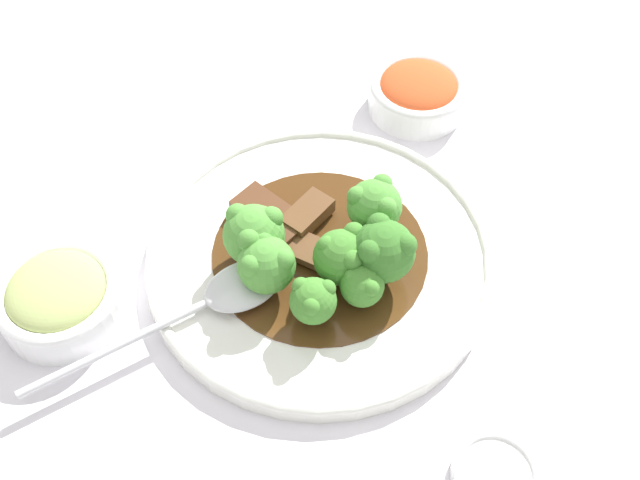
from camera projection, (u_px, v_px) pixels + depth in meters
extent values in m
plane|color=silver|center=(320.00, 262.00, 0.69)|extent=(4.00, 4.00, 0.00)
cylinder|color=white|center=(320.00, 258.00, 0.69)|extent=(0.32, 0.32, 0.01)
torus|color=white|center=(320.00, 253.00, 0.68)|extent=(0.32, 0.32, 0.01)
cylinder|color=#4C2D14|center=(320.00, 253.00, 0.68)|extent=(0.20, 0.20, 0.00)
cube|color=brown|center=(311.00, 249.00, 0.67)|extent=(0.06, 0.05, 0.01)
cube|color=#56331E|center=(270.00, 215.00, 0.69)|extent=(0.08, 0.05, 0.01)
cube|color=brown|center=(307.00, 214.00, 0.69)|extent=(0.04, 0.06, 0.02)
cylinder|color=#8EB756|center=(345.00, 270.00, 0.66)|extent=(0.02, 0.02, 0.01)
sphere|color=#427F2D|center=(346.00, 255.00, 0.64)|extent=(0.05, 0.05, 0.05)
sphere|color=#427F2D|center=(356.00, 258.00, 0.62)|extent=(0.02, 0.02, 0.02)
sphere|color=#427F2D|center=(354.00, 233.00, 0.64)|extent=(0.02, 0.02, 0.02)
sphere|color=#427F2D|center=(328.00, 246.00, 0.63)|extent=(0.02, 0.02, 0.02)
cylinder|color=#8EB756|center=(268.00, 281.00, 0.65)|extent=(0.02, 0.02, 0.01)
sphere|color=#4C8E38|center=(267.00, 265.00, 0.63)|extent=(0.05, 0.05, 0.05)
sphere|color=#4C8E38|center=(283.00, 260.00, 0.62)|extent=(0.02, 0.02, 0.02)
sphere|color=#4C8E38|center=(262.00, 241.00, 0.63)|extent=(0.02, 0.02, 0.02)
sphere|color=#4C8E38|center=(251.00, 266.00, 0.61)|extent=(0.02, 0.02, 0.02)
cylinder|color=#8EB756|center=(313.00, 314.00, 0.63)|extent=(0.01, 0.01, 0.01)
sphere|color=#427F2D|center=(313.00, 301.00, 0.61)|extent=(0.04, 0.04, 0.04)
sphere|color=#427F2D|center=(327.00, 289.00, 0.61)|extent=(0.02, 0.02, 0.02)
sphere|color=#427F2D|center=(301.00, 286.00, 0.61)|extent=(0.02, 0.02, 0.02)
sphere|color=#427F2D|center=(311.00, 307.00, 0.60)|extent=(0.02, 0.02, 0.02)
cylinder|color=#7FA84C|center=(373.00, 225.00, 0.68)|extent=(0.02, 0.02, 0.02)
sphere|color=#4C8E38|center=(374.00, 206.00, 0.66)|extent=(0.05, 0.05, 0.05)
sphere|color=#4C8E38|center=(382.00, 184.00, 0.66)|extent=(0.02, 0.02, 0.02)
sphere|color=#4C8E38|center=(358.00, 197.00, 0.65)|extent=(0.02, 0.02, 0.02)
sphere|color=#4C8E38|center=(386.00, 207.00, 0.64)|extent=(0.02, 0.02, 0.02)
cylinder|color=#7FA84C|center=(381.00, 270.00, 0.65)|extent=(0.02, 0.02, 0.02)
sphere|color=#387028|center=(384.00, 251.00, 0.63)|extent=(0.05, 0.05, 0.05)
sphere|color=#387028|center=(379.00, 225.00, 0.63)|extent=(0.02, 0.02, 0.02)
sphere|color=#387028|center=(370.00, 252.00, 0.61)|extent=(0.02, 0.02, 0.02)
sphere|color=#387028|center=(405.00, 245.00, 0.62)|extent=(0.02, 0.02, 0.02)
cylinder|color=#8EB756|center=(256.00, 252.00, 0.67)|extent=(0.02, 0.02, 0.01)
sphere|color=#4C8E38|center=(254.00, 235.00, 0.65)|extent=(0.05, 0.05, 0.05)
sphere|color=#4C8E38|center=(238.00, 215.00, 0.64)|extent=(0.02, 0.02, 0.02)
sphere|color=#4C8E38|center=(249.00, 240.00, 0.63)|extent=(0.02, 0.02, 0.02)
sphere|color=#4C8E38|center=(271.00, 218.00, 0.64)|extent=(0.02, 0.02, 0.02)
cylinder|color=#7FA84C|center=(365.00, 295.00, 0.64)|extent=(0.01, 0.01, 0.01)
sphere|color=#427F2D|center=(366.00, 283.00, 0.63)|extent=(0.04, 0.04, 0.04)
sphere|color=#427F2D|center=(352.00, 277.00, 0.62)|extent=(0.01, 0.01, 0.01)
sphere|color=#427F2D|center=(375.00, 286.00, 0.61)|extent=(0.01, 0.01, 0.01)
sphere|color=#427F2D|center=(372.00, 266.00, 0.62)|extent=(0.01, 0.01, 0.01)
ellipsoid|color=silver|center=(242.00, 283.00, 0.65)|extent=(0.05, 0.07, 0.01)
cylinder|color=silver|center=(115.00, 348.00, 0.61)|extent=(0.01, 0.16, 0.01)
cylinder|color=white|center=(416.00, 106.00, 0.81)|extent=(0.06, 0.06, 0.01)
cylinder|color=white|center=(417.00, 97.00, 0.81)|extent=(0.10, 0.10, 0.03)
torus|color=white|center=(419.00, 86.00, 0.79)|extent=(0.10, 0.10, 0.01)
ellipsoid|color=#D14C23|center=(419.00, 85.00, 0.79)|extent=(0.08, 0.08, 0.02)
cylinder|color=white|center=(66.00, 311.00, 0.66)|extent=(0.06, 0.06, 0.01)
cylinder|color=white|center=(62.00, 302.00, 0.64)|extent=(0.11, 0.11, 0.03)
torus|color=white|center=(56.00, 292.00, 0.63)|extent=(0.11, 0.11, 0.01)
ellipsoid|color=#A3B266|center=(56.00, 290.00, 0.63)|extent=(0.08, 0.08, 0.02)
cylinder|color=white|center=(496.00, 475.00, 0.56)|extent=(0.07, 0.07, 0.01)
torus|color=white|center=(497.00, 473.00, 0.56)|extent=(0.07, 0.07, 0.01)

